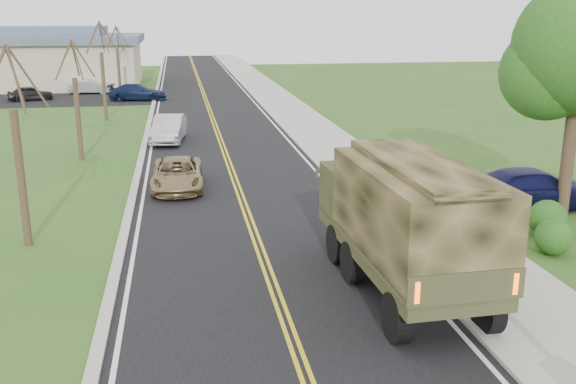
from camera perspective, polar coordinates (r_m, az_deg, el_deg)
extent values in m
cube|color=black|center=(50.28, -7.14, 7.63)|extent=(8.00, 120.00, 0.01)
cube|color=#9E998E|center=(50.62, -2.41, 7.86)|extent=(0.30, 120.00, 0.12)
cube|color=#9E998E|center=(50.88, -0.43, 7.90)|extent=(3.20, 120.00, 0.10)
cube|color=#9E998E|center=(50.26, -11.91, 7.47)|extent=(0.30, 120.00, 0.10)
cylinder|color=#38281C|center=(24.18, 23.73, 3.84)|extent=(0.44, 0.44, 5.04)
sphere|color=#204C15|center=(23.84, 22.09, 9.79)|extent=(3.24, 3.24, 3.24)
cylinder|color=#38281C|center=(20.88, -22.63, 1.08)|extent=(0.24, 0.24, 4.20)
cylinder|color=#38281C|center=(20.41, -22.13, 9.49)|extent=(1.01, 0.33, 1.90)
cylinder|color=#38281C|center=(20.99, -23.03, 9.32)|extent=(0.13, 1.29, 1.74)
cylinder|color=#38281C|center=(19.93, -23.04, 9.27)|extent=(0.58, 0.90, 1.90)
cylinder|color=#38281C|center=(32.48, -18.14, 6.14)|extent=(0.24, 0.24, 3.96)
cylinder|color=#38281C|center=(32.23, -17.75, 11.22)|extent=(0.96, 0.32, 1.79)
cylinder|color=#38281C|center=(32.75, -18.37, 11.10)|extent=(0.12, 1.22, 1.65)
cylinder|color=#38281C|center=(32.40, -19.31, 11.11)|extent=(0.93, 0.41, 1.79)
cylinder|color=#38281C|center=(31.79, -19.35, 10.90)|extent=(0.75, 0.99, 1.67)
cylinder|color=#38281C|center=(31.75, -18.22, 11.13)|extent=(0.55, 0.85, 1.80)
cylinder|color=#38281C|center=(44.26, -16.04, 8.96)|extent=(0.24, 0.24, 4.44)
cylinder|color=#38281C|center=(44.12, -15.68, 13.15)|extent=(1.07, 0.35, 2.00)
cylinder|color=#38281C|center=(44.68, -16.22, 13.03)|extent=(0.13, 1.36, 1.84)
cylinder|color=#38281C|center=(44.27, -16.98, 13.06)|extent=(1.03, 0.46, 2.00)
cylinder|color=#38281C|center=(43.58, -16.98, 12.92)|extent=(0.83, 1.10, 1.87)
cylinder|color=#38281C|center=(43.57, -16.05, 13.10)|extent=(0.61, 0.95, 2.01)
cylinder|color=#38281C|center=(56.17, -14.79, 10.17)|extent=(0.24, 0.24, 4.08)
cylinder|color=#38281C|center=(56.07, -14.50, 13.20)|extent=(0.99, 0.33, 1.84)
cylinder|color=#38281C|center=(56.58, -14.91, 13.11)|extent=(0.13, 1.25, 1.69)
cylinder|color=#38281C|center=(56.20, -15.45, 13.14)|extent=(0.95, 0.42, 1.85)
cylinder|color=#38281C|center=(55.56, -15.43, 13.04)|extent=(0.77, 1.02, 1.72)
cylinder|color=#38281C|center=(55.56, -14.76, 13.16)|extent=(0.57, 0.88, 1.85)
cube|color=tan|center=(67.35, -21.87, 10.46)|extent=(20.00, 12.00, 4.20)
cube|color=#475466|center=(67.22, -22.08, 12.49)|extent=(21.00, 13.00, 0.70)
cube|color=#475466|center=(67.20, -22.14, 13.08)|extent=(14.00, 8.00, 0.90)
cube|color=black|center=(56.71, -17.69, 7.93)|extent=(18.00, 10.00, 0.02)
cylinder|color=black|center=(14.32, 9.66, -10.95)|extent=(0.40, 1.13, 1.12)
cylinder|color=black|center=(15.19, 17.33, -9.87)|extent=(0.40, 1.13, 1.12)
cylinder|color=black|center=(17.13, 5.72, -6.23)|extent=(0.40, 1.13, 1.12)
cylinder|color=black|center=(17.85, 12.33, -5.59)|extent=(0.40, 1.13, 1.12)
cylinder|color=black|center=(18.40, 4.40, -4.61)|extent=(0.40, 1.13, 1.12)
cylinder|color=black|center=(19.08, 10.61, -4.10)|extent=(0.40, 1.13, 1.12)
cube|color=#3B3D21|center=(16.75, 9.90, -5.03)|extent=(2.70, 7.22, 0.36)
cube|color=#3B3D21|center=(18.80, 7.15, 0.16)|extent=(2.51, 2.02, 1.43)
cube|color=black|center=(19.59, 6.31, 1.44)|extent=(2.25, 0.16, 0.71)
cube|color=#3B3D21|center=(15.91, 11.08, -5.24)|extent=(2.74, 5.49, 0.15)
cube|color=black|center=(15.57, 11.29, -1.55)|extent=(2.74, 5.49, 2.04)
cube|color=black|center=(15.29, 11.50, 2.28)|extent=(1.82, 5.46, 0.25)
cube|color=#3B3D21|center=(13.56, 15.53, -8.15)|extent=(2.55, 0.21, 0.66)
cube|color=#FF590C|center=(13.07, 11.42, -8.78)|extent=(0.10, 0.04, 0.46)
cube|color=#FF590C|center=(14.01, 19.59, -7.71)|extent=(0.10, 0.04, 0.46)
imported|color=#8E7850|center=(26.38, -9.82, 1.58)|extent=(2.12, 4.43, 1.22)
imported|color=#BCBDC1|center=(36.17, -10.56, 5.54)|extent=(2.08, 4.59, 1.46)
imported|color=#0F1038|center=(24.92, 20.99, 0.24)|extent=(5.24, 2.40, 1.49)
imported|color=black|center=(56.69, -21.95, 8.14)|extent=(3.76, 2.40, 1.19)
imported|color=#A0A0A4|center=(59.83, -17.15, 8.92)|extent=(3.71, 1.33, 1.22)
imported|color=#0F1938|center=(54.25, -13.21, 8.63)|extent=(4.79, 2.41, 1.33)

